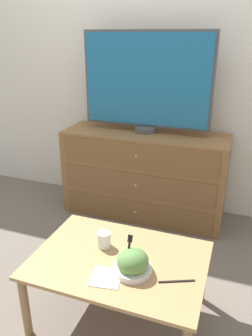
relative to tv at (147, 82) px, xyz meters
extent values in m
plane|color=#70665B|center=(-0.11, 0.20, -1.13)|extent=(12.00, 12.00, 0.00)
cube|color=white|center=(-0.11, 0.23, 0.17)|extent=(12.00, 0.05, 2.60)
cube|color=olive|center=(0.01, -0.05, -0.77)|extent=(1.36, 0.43, 0.73)
cube|color=brown|center=(0.01, -0.27, -1.01)|extent=(1.25, 0.01, 0.20)
sphere|color=tan|center=(0.01, -0.27, -1.01)|extent=(0.02, 0.02, 0.02)
cube|color=brown|center=(0.01, -0.27, -0.77)|extent=(1.25, 0.01, 0.20)
sphere|color=tan|center=(0.01, -0.27, -0.77)|extent=(0.02, 0.02, 0.02)
cube|color=brown|center=(0.01, -0.27, -0.52)|extent=(1.25, 0.01, 0.20)
sphere|color=tan|center=(0.01, -0.27, -0.52)|extent=(0.02, 0.02, 0.02)
cylinder|color=#515156|center=(0.00, 0.00, -0.38)|extent=(0.18, 0.18, 0.05)
cube|color=#515156|center=(0.00, 0.00, 0.01)|extent=(1.04, 0.04, 0.74)
cube|color=#1E6B9E|center=(0.00, -0.02, 0.01)|extent=(1.00, 0.01, 0.70)
cube|color=tan|center=(0.23, -1.21, -0.75)|extent=(0.90, 0.63, 0.02)
cylinder|color=#9C7549|center=(-0.18, -1.49, -0.95)|extent=(0.04, 0.04, 0.37)
cylinder|color=#9C7549|center=(-0.18, -0.93, -0.95)|extent=(0.04, 0.04, 0.37)
cylinder|color=#9C7549|center=(0.64, -0.93, -0.95)|extent=(0.04, 0.04, 0.37)
cylinder|color=silver|center=(0.33, -1.28, -0.72)|extent=(0.19, 0.19, 0.03)
ellipsoid|color=#66994C|center=(0.33, -1.28, -0.68)|extent=(0.16, 0.16, 0.13)
cube|color=black|center=(0.30, -1.28, -0.65)|extent=(0.01, 0.06, 0.15)
cube|color=black|center=(0.30, -1.26, -0.57)|extent=(0.02, 0.02, 0.03)
cylinder|color=beige|center=(0.11, -1.14, -0.71)|extent=(0.07, 0.07, 0.05)
cylinder|color=white|center=(0.11, -1.14, -0.70)|extent=(0.08, 0.08, 0.09)
cube|color=white|center=(0.22, -1.37, -0.74)|extent=(0.17, 0.17, 0.00)
cube|color=black|center=(0.55, -1.28, -0.74)|extent=(0.16, 0.08, 0.01)
camera|label=1|loc=(0.74, -2.52, 0.34)|focal=35.00mm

